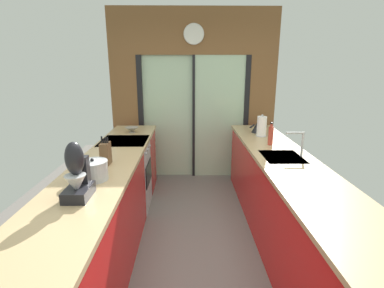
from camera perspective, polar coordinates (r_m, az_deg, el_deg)
ground_plane at (r=3.48m, az=0.97°, el=-17.04°), size 5.04×7.60×0.02m
back_wall_unit at (r=4.75m, az=0.32°, el=11.35°), size 2.64×0.12×2.70m
left_counter_run at (r=2.94m, az=-17.18°, el=-13.51°), size 0.62×3.80×0.92m
right_counter_run at (r=3.15m, az=18.34°, el=-11.67°), size 0.62×3.80×0.92m
sink_faucet at (r=3.21m, az=20.34°, el=0.71°), size 0.19×0.02×0.27m
oven_range at (r=3.93m, az=-12.74°, el=-5.89°), size 0.60×0.60×0.92m
mixing_bowl at (r=4.21m, az=-11.69°, el=2.76°), size 0.19×0.19×0.08m
knife_block at (r=2.91m, az=-16.56°, el=-1.73°), size 0.08×0.14×0.28m
stand_mixer at (r=2.23m, az=-21.57°, el=-5.95°), size 0.17×0.27×0.42m
stock_pot at (r=2.56m, az=-18.83°, el=-4.92°), size 0.25×0.25×0.19m
kettle at (r=4.23m, az=12.74°, el=3.31°), size 0.25×0.17×0.19m
soap_bottle at (r=3.59m, az=15.16°, el=1.65°), size 0.06×0.06×0.27m
paper_towel_roll at (r=4.00m, az=13.48°, el=3.36°), size 0.15×0.15×0.30m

